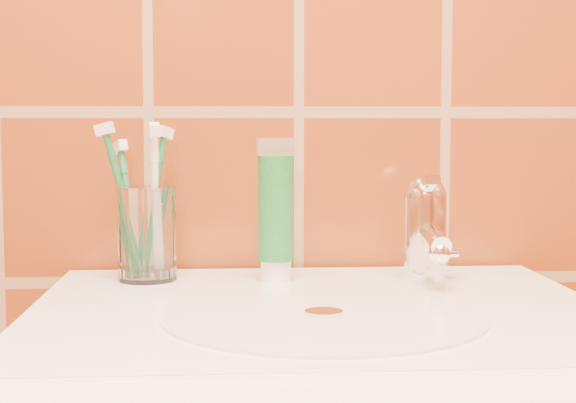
{
  "coord_description": "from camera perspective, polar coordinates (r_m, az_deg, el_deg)",
  "views": [
    {
      "loc": [
        -0.09,
        0.12,
        1.03
      ],
      "look_at": [
        -0.02,
        1.08,
        0.94
      ],
      "focal_mm": 55.0,
      "sensor_mm": 36.0,
      "label": 1
    }
  ],
  "objects": [
    {
      "name": "faucet",
      "position": [
        1.01,
        8.89,
        -1.51
      ],
      "size": [
        0.05,
        0.11,
        0.12
      ],
      "color": "white",
      "rests_on": "pedestal_sink"
    },
    {
      "name": "toothbrush_0",
      "position": [
        1.03,
        -10.18,
        -0.57
      ],
      "size": [
        0.1,
        0.13,
        0.18
      ],
      "primitive_type": null,
      "rotation": [
        0.35,
        0.0,
        -2.63
      ],
      "color": "#1F7742",
      "rests_on": "glass_tumbler"
    },
    {
      "name": "glass_tumbler",
      "position": [
        1.01,
        -9.12,
        -2.06
      ],
      "size": [
        0.08,
        0.08,
        0.11
      ],
      "primitive_type": "cylinder",
      "rotation": [
        0.0,
        0.0,
        0.29
      ],
      "color": "white",
      "rests_on": "pedestal_sink"
    },
    {
      "name": "toothbrush_2",
      "position": [
        0.99,
        -8.6,
        -0.15
      ],
      "size": [
        0.04,
        0.09,
        0.19
      ],
      "primitive_type": null,
      "rotation": [
        0.19,
        0.0,
        0.12
      ],
      "color": "white",
      "rests_on": "glass_tumbler"
    },
    {
      "name": "toothbrush_1",
      "position": [
        1.01,
        -10.51,
        -0.1
      ],
      "size": [
        0.09,
        0.08,
        0.19
      ],
      "primitive_type": null,
      "rotation": [
        0.26,
        0.0,
        -1.78
      ],
      "color": "#1B6836",
      "rests_on": "glass_tumbler"
    },
    {
      "name": "toothpaste_tube",
      "position": [
        0.99,
        -0.78,
        -0.84
      ],
      "size": [
        0.05,
        0.04,
        0.16
      ],
      "rotation": [
        0.0,
        0.0,
        0.39
      ],
      "color": "white",
      "rests_on": "pedestal_sink"
    },
    {
      "name": "toothbrush_3",
      "position": [
        1.03,
        -8.71,
        -0.08
      ],
      "size": [
        0.1,
        0.11,
        0.19
      ],
      "primitive_type": null,
      "rotation": [
        0.25,
        0.0,
        2.48
      ],
      "color": "#1D6F44",
      "rests_on": "glass_tumbler"
    }
  ]
}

